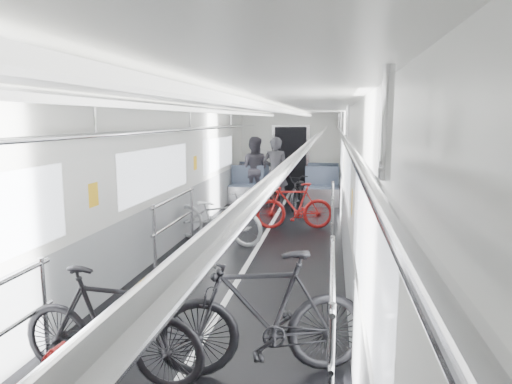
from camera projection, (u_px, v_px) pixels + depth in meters
car_shell at (266, 177)px, 8.76m from camera, size 3.02×14.01×2.41m
bike_left_mid at (110, 326)px, 3.82m from camera, size 1.71×0.60×1.01m
bike_left_far at (217, 215)px, 8.26m from camera, size 2.00×1.26×0.99m
bike_right_near at (263, 314)px, 3.94m from camera, size 1.92×0.98×1.11m
bike_right_far at (294, 206)px, 9.30m from camera, size 1.63×0.73×0.95m
bike_aisle at (299, 191)px, 11.46m from camera, size 0.79×1.77×0.90m
person_standing at (276, 172)px, 11.59m from camera, size 0.70×0.50×1.80m
person_seated at (254, 169)px, 12.48m from camera, size 0.89×0.72×1.76m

